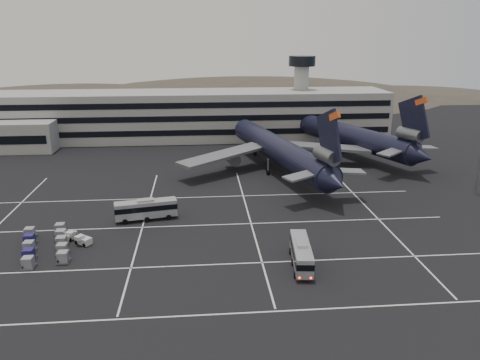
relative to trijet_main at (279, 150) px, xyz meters
name	(u,v)px	position (x,y,z in m)	size (l,w,h in m)	color
ground	(178,236)	(-21.69, -33.88, -5.25)	(260.00, 260.00, 0.00)	black
lane_markings	(184,234)	(-20.75, -33.16, -5.24)	(90.00, 55.62, 0.01)	silver
terminal	(176,116)	(-24.64, 37.26, 1.68)	(125.00, 26.00, 24.00)	gray
hills	(227,120)	(-3.70, 136.12, -17.32)	(352.00, 180.00, 44.00)	#38332B
trijet_main	(279,150)	(0.00, 0.00, 0.00)	(46.22, 57.16, 18.08)	black
trijet_far	(345,134)	(19.90, 14.88, 0.18)	(29.68, 55.14, 18.08)	black
bus_near	(301,252)	(-4.50, -45.09, -3.32)	(3.34, 10.16, 3.52)	#9FA2A7
bus_far	(146,209)	(-27.34, -26.53, -3.24)	(10.70, 4.39, 3.68)	#9FA2A7
tug_a	(70,236)	(-38.34, -33.67, -4.62)	(2.03, 2.52, 1.42)	beige
tug_b	(84,240)	(-35.71, -35.68, -4.55)	(2.84, 2.68, 1.58)	beige
uld_cluster	(46,244)	(-40.94, -36.93, -4.44)	(9.60, 13.91, 1.65)	#2D2D30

